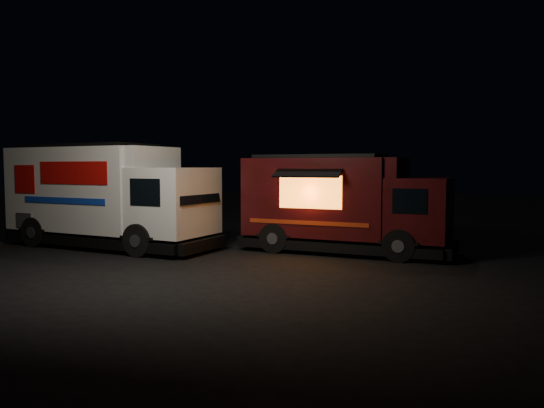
{
  "coord_description": "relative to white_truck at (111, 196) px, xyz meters",
  "views": [
    {
      "loc": [
        4.94,
        -14.78,
        2.68
      ],
      "look_at": [
        1.33,
        2.0,
        1.46
      ],
      "focal_mm": 35.0,
      "sensor_mm": 36.0,
      "label": 1
    }
  ],
  "objects": [
    {
      "name": "ground",
      "position": [
        3.99,
        -1.27,
        -1.71
      ],
      "size": [
        80.0,
        80.0,
        0.0
      ],
      "primitive_type": "plane",
      "color": "black",
      "rests_on": "ground"
    },
    {
      "name": "red_truck",
      "position": [
        7.74,
        0.54,
        -0.19
      ],
      "size": [
        6.91,
        3.75,
        3.05
      ],
      "primitive_type": null,
      "rotation": [
        0.0,
        0.0,
        -0.21
      ],
      "color": "#3C0A12",
      "rests_on": "ground"
    },
    {
      "name": "white_truck",
      "position": [
        0.0,
        0.0,
        0.0
      ],
      "size": [
        7.96,
        4.39,
        3.42
      ],
      "primitive_type": null,
      "rotation": [
        0.0,
        0.0,
        -0.25
      ],
      "color": "silver",
      "rests_on": "ground"
    }
  ]
}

